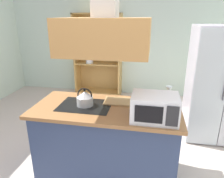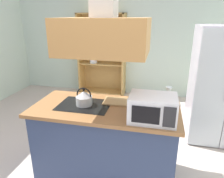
# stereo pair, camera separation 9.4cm
# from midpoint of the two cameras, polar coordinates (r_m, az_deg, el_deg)

# --- Properties ---
(ground_plane) EXTENTS (7.80, 7.80, 0.00)m
(ground_plane) POSITION_cam_midpoint_polar(r_m,az_deg,el_deg) (2.93, -3.78, -20.94)
(ground_plane) COLOR beige
(wall_back) EXTENTS (6.00, 0.12, 2.70)m
(wall_back) POSITION_cam_midpoint_polar(r_m,az_deg,el_deg) (5.22, 4.33, 13.28)
(wall_back) COLOR silver
(wall_back) RESTS_ON ground
(kitchen_island) EXTENTS (1.68, 0.80, 0.90)m
(kitchen_island) POSITION_cam_midpoint_polar(r_m,az_deg,el_deg) (2.63, -2.54, -13.86)
(kitchen_island) COLOR navy
(kitchen_island) RESTS_ON ground
(range_hood) EXTENTS (0.90, 0.70, 1.19)m
(range_hood) POSITION_cam_midpoint_polar(r_m,az_deg,el_deg) (2.20, -3.06, 16.77)
(range_hood) COLOR #BA8244
(refrigerator) EXTENTS (0.90, 0.78, 1.77)m
(refrigerator) POSITION_cam_midpoint_polar(r_m,az_deg,el_deg) (3.64, 26.37, 1.15)
(refrigerator) COLOR #B8B0BD
(refrigerator) RESTS_ON ground
(dish_cabinet) EXTENTS (1.13, 0.40, 1.95)m
(dish_cabinet) POSITION_cam_midpoint_polar(r_m,az_deg,el_deg) (5.22, -4.22, 7.90)
(dish_cabinet) COLOR #B98C49
(dish_cabinet) RESTS_ON ground
(kettle) EXTENTS (0.19, 0.19, 0.21)m
(kettle) POSITION_cam_midpoint_polar(r_m,az_deg,el_deg) (2.45, -8.47, -2.51)
(kettle) COLOR #B4B7B5
(kettle) RESTS_ON kitchen_island
(cutting_board) EXTENTS (0.35, 0.25, 0.02)m
(cutting_board) POSITION_cam_midpoint_polar(r_m,az_deg,el_deg) (2.54, 0.73, -3.42)
(cutting_board) COLOR #A48453
(cutting_board) RESTS_ON kitchen_island
(microwave) EXTENTS (0.46, 0.35, 0.26)m
(microwave) POSITION_cam_midpoint_polar(r_m,az_deg,el_deg) (2.12, 10.26, -4.95)
(microwave) COLOR silver
(microwave) RESTS_ON kitchen_island
(wine_glass_on_counter) EXTENTS (0.08, 0.08, 0.21)m
(wine_glass_on_counter) POSITION_cam_midpoint_polar(r_m,az_deg,el_deg) (2.55, 14.14, -0.49)
(wine_glass_on_counter) COLOR silver
(wine_glass_on_counter) RESTS_ON kitchen_island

